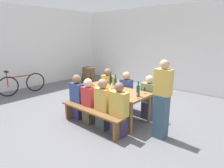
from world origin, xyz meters
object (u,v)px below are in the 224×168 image
wine_bottle_3 (115,83)px  seated_guest_near_2 (103,105)px  seated_guest_near_1 (89,102)px  seated_guest_far_2 (149,99)px  standing_host (162,101)px  parked_bicycle_0 (22,84)px  wine_bottle_2 (83,82)px  seated_guest_far_1 (126,92)px  wine_bottle_1 (91,80)px  wine_glass_2 (103,84)px  tasting_table (112,93)px  wine_bottle_4 (111,80)px  bench_far (129,98)px  wine_glass_1 (137,94)px  wine_glass_3 (112,84)px  seated_guest_near_3 (119,111)px  bench_near (91,113)px  seated_guest_near_0 (77,98)px  seated_guest_far_0 (108,88)px  wine_bottle_0 (138,91)px  wine_glass_0 (145,89)px  wine_barrel (89,74)px

wine_bottle_3 → seated_guest_near_2: bearing=-68.3°
seated_guest_near_1 → seated_guest_far_2: seated_guest_far_2 is taller
standing_host → parked_bicycle_0: bearing=5.5°
wine_bottle_2 → seated_guest_far_1: (0.80, 0.85, -0.33)m
wine_bottle_1 → wine_glass_2: (0.51, -0.06, -0.01)m
tasting_table → wine_bottle_4: 0.55m
bench_far → wine_bottle_1: (-0.76, -0.74, 0.53)m
bench_far → standing_host: bearing=-29.3°
wine_glass_1 → wine_glass_3: size_ratio=0.89×
seated_guest_near_3 → parked_bicycle_0: size_ratio=0.70×
bench_near → seated_guest_far_1: seated_guest_far_1 is taller
seated_guest_near_0 → wine_bottle_1: bearing=10.2°
wine_bottle_3 → wine_glass_1: wine_bottle_3 is taller
standing_host → tasting_table: bearing=-2.2°
wine_bottle_1 → seated_guest_far_0: size_ratio=0.29×
wine_bottle_2 → wine_glass_2: wine_bottle_2 is taller
seated_guest_near_3 → wine_glass_3: bearing=49.0°
wine_bottle_1 → wine_glass_3: bearing=11.7°
bench_far → wine_glass_3: size_ratio=11.14×
wine_bottle_4 → wine_bottle_2: bearing=-124.5°
seated_guest_near_1 → seated_guest_near_3: size_ratio=0.95×
wine_bottle_3 → wine_bottle_4: (-0.28, 0.13, 0.00)m
standing_host → bench_near: bearing=25.9°
wine_bottle_0 → seated_guest_far_1: size_ratio=0.30×
wine_bottle_2 → wine_glass_3: 0.79m
wine_glass_0 → wine_glass_1: size_ratio=1.20×
wine_glass_0 → seated_guest_far_0: bearing=168.3°
wine_glass_1 → wine_bottle_1: bearing=175.1°
wine_bottle_3 → wine_glass_2: size_ratio=2.16×
wine_bottle_0 → wine_glass_0: 0.29m
wine_bottle_1 → bench_far: bearing=44.2°
wine_bottle_1 → seated_guest_near_1: seated_guest_near_1 is taller
wine_glass_1 → standing_host: size_ratio=0.09×
seated_guest_near_2 → parked_bicycle_0: seated_guest_near_2 is taller
wine_bottle_4 → wine_glass_3: wine_bottle_4 is taller
wine_glass_2 → wine_glass_3: (0.13, 0.20, -0.00)m
seated_guest_near_0 → seated_guest_far_1: (0.66, 1.15, 0.01)m
standing_host → wine_glass_2: bearing=0.7°
bench_near → wine_glass_3: 1.00m
wine_glass_1 → bench_far: bearing=134.0°
bench_near → wine_glass_0: bearing=52.5°
seated_guest_far_0 → wine_barrel: (-2.86, 1.79, -0.22)m
seated_guest_near_0 → bench_near: bearing=-102.9°
seated_guest_far_1 → wine_bottle_2: bearing=-43.3°
wine_bottle_0 → seated_guest_near_1: seated_guest_near_1 is taller
wine_glass_2 → seated_guest_far_0: size_ratio=0.14×
tasting_table → seated_guest_near_2: 0.63m
bench_near → wine_glass_2: bearing=110.3°
seated_guest_far_2 → parked_bicycle_0: 4.71m
wine_bottle_4 → wine_barrel: wine_bottle_4 is taller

